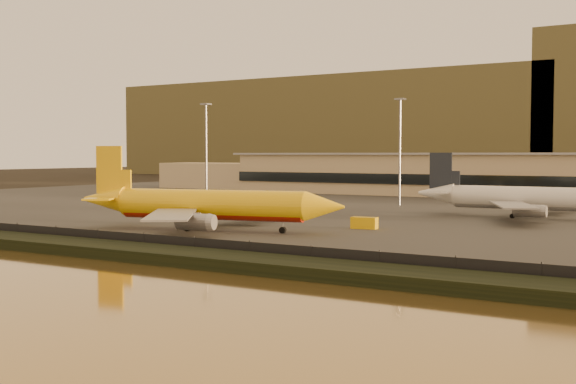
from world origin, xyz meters
name	(u,v)px	position (x,y,z in m)	size (l,w,h in m)	color
ground	(243,245)	(0.00, 0.00, 0.00)	(900.00, 900.00, 0.00)	black
embankment	(159,255)	(0.00, -17.00, 0.70)	(320.00, 7.00, 1.40)	black
tarmac	(460,203)	(0.00, 95.00, 0.10)	(320.00, 220.00, 0.20)	#2D2D2D
perimeter_fence	(181,246)	(0.00, -13.00, 1.30)	(300.00, 0.05, 2.20)	black
terminal_building	(444,175)	(-14.52, 125.55, 6.25)	(202.00, 25.00, 12.60)	#C7B68A
apron_light_masts	(500,139)	(15.00, 75.00, 15.70)	(152.20, 12.20, 25.40)	slate
distant_hills	(562,120)	(-20.74, 340.00, 31.39)	(470.00, 160.00, 70.00)	brown
dhl_cargo_jet	(207,205)	(-14.35, 10.76, 4.24)	(45.01, 43.33, 13.53)	yellow
white_narrowbody_jet	(528,199)	(24.29, 59.83, 3.93)	(43.31, 42.43, 12.48)	silver
gse_vehicle_yellow	(364,223)	(5.93, 26.29, 1.15)	(4.20, 1.89, 1.89)	yellow
gse_vehicle_white	(265,215)	(-17.62, 32.77, 1.02)	(3.64, 1.64, 1.64)	silver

